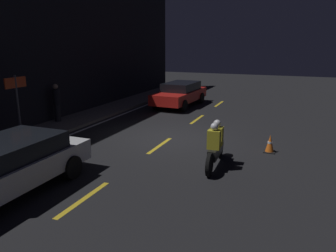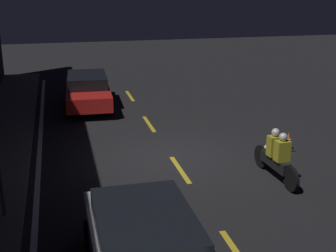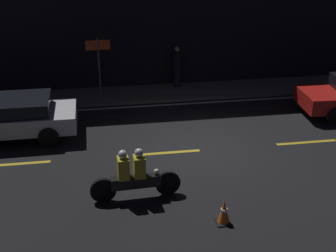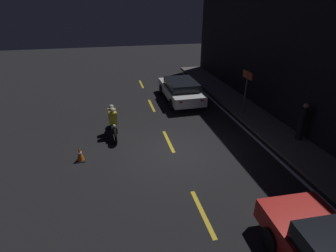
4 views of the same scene
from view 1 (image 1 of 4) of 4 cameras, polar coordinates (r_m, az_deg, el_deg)
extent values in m
plane|color=black|center=(12.69, 0.38, -2.16)|extent=(56.00, 56.00, 0.00)
cube|color=#605B56|center=(15.26, -17.73, 0.21)|extent=(28.00, 1.87, 0.12)
cube|color=black|center=(15.57, -21.91, 13.45)|extent=(28.00, 0.30, 7.27)
cube|color=gold|center=(8.18, -14.46, -12.20)|extent=(2.00, 0.14, 0.01)
cube|color=gold|center=(11.80, -1.43, -3.41)|extent=(2.00, 0.14, 0.01)
cube|color=gold|center=(15.88, 5.08, 1.17)|extent=(2.00, 0.14, 0.01)
cube|color=gold|center=(20.14, 8.90, 3.84)|extent=(2.00, 0.14, 0.01)
cube|color=silver|center=(14.55, -14.12, -0.43)|extent=(25.20, 0.14, 0.01)
cube|color=silver|center=(8.85, -26.77, -7.02)|extent=(4.55, 1.87, 0.57)
cube|color=black|center=(8.84, -26.04, -3.52)|extent=(2.50, 1.68, 0.44)
cube|color=red|center=(9.95, -14.95, -2.81)|extent=(0.06, 0.20, 0.10)
cube|color=red|center=(10.70, -20.13, -2.02)|extent=(0.06, 0.20, 0.10)
cylinder|color=black|center=(9.29, -16.33, -6.91)|extent=(0.64, 0.18, 0.64)
cylinder|color=black|center=(10.47, -24.20, -5.22)|extent=(0.64, 0.18, 0.64)
cube|color=red|center=(19.19, 2.04, 5.31)|extent=(4.63, 1.95, 0.57)
cube|color=black|center=(19.33, 2.32, 6.92)|extent=(2.57, 1.69, 0.46)
cube|color=red|center=(21.05, 5.86, 6.43)|extent=(0.07, 0.20, 0.10)
cube|color=red|center=(21.45, 2.96, 6.63)|extent=(0.07, 0.20, 0.10)
cylinder|color=black|center=(17.63, 2.84, 3.55)|extent=(0.64, 0.21, 0.63)
cylinder|color=black|center=(18.33, -2.16, 3.97)|extent=(0.64, 0.21, 0.63)
cylinder|color=black|center=(20.24, 5.83, 4.89)|extent=(0.64, 0.21, 0.63)
cylinder|color=black|center=(20.85, 1.35, 5.23)|extent=(0.64, 0.21, 0.63)
cylinder|color=black|center=(10.69, 9.13, -3.67)|extent=(0.66, 0.11, 0.66)
cylinder|color=black|center=(9.15, 7.22, -6.71)|extent=(0.66, 0.13, 0.66)
cube|color=black|center=(9.87, 8.28, -4.25)|extent=(1.28, 0.30, 0.30)
sphere|color=#F2EABF|center=(10.30, 8.91, -2.14)|extent=(0.14, 0.14, 0.14)
cube|color=gold|center=(9.84, 8.48, -1.73)|extent=(0.30, 0.37, 0.55)
sphere|color=silver|center=(9.74, 8.57, 0.45)|extent=(0.22, 0.22, 0.22)
cube|color=gold|center=(9.46, 8.01, -2.36)|extent=(0.30, 0.37, 0.55)
sphere|color=silver|center=(9.36, 8.10, -0.10)|extent=(0.22, 0.22, 0.22)
cube|color=black|center=(11.62, 17.22, -4.30)|extent=(0.37, 0.37, 0.03)
cone|color=orange|center=(11.53, 17.33, -2.88)|extent=(0.28, 0.28, 0.57)
cylinder|color=white|center=(11.52, 17.34, -2.75)|extent=(0.16, 0.16, 0.07)
cylinder|color=black|center=(15.73, -18.68, 2.21)|extent=(0.28, 0.28, 0.78)
cylinder|color=black|center=(15.60, -18.89, 4.85)|extent=(0.34, 0.34, 0.69)
sphere|color=tan|center=(15.54, -19.03, 6.52)|extent=(0.22, 0.22, 0.22)
cylinder|color=#4C4C51|center=(12.61, -24.60, 2.60)|extent=(0.08, 0.08, 2.40)
cube|color=red|center=(12.47, -25.05, 6.87)|extent=(0.90, 0.05, 0.36)
camera|label=2|loc=(8.07, -82.54, 13.69)|focal=50.00mm
camera|label=3|loc=(11.90, 70.35, 19.95)|focal=50.00mm
camera|label=4|loc=(20.53, 16.97, 19.71)|focal=28.00mm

